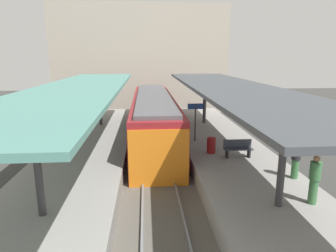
# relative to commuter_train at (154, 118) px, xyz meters

# --- Properties ---
(ground_plane) EXTENTS (80.00, 80.00, 0.00)m
(ground_plane) POSITION_rel_commuter_train_xyz_m (0.00, -6.32, -1.73)
(ground_plane) COLOR #383835
(platform_left) EXTENTS (4.40, 28.00, 1.00)m
(platform_left) POSITION_rel_commuter_train_xyz_m (-3.80, -6.32, -1.23)
(platform_left) COLOR gray
(platform_left) RESTS_ON ground_plane
(platform_right) EXTENTS (4.40, 28.00, 1.00)m
(platform_right) POSITION_rel_commuter_train_xyz_m (3.80, -6.32, -1.23)
(platform_right) COLOR gray
(platform_right) RESTS_ON ground_plane
(track_ballast) EXTENTS (3.20, 28.00, 0.20)m
(track_ballast) POSITION_rel_commuter_train_xyz_m (0.00, -6.32, -1.63)
(track_ballast) COLOR #59544C
(track_ballast) RESTS_ON ground_plane
(rail_near_side) EXTENTS (0.08, 28.00, 0.14)m
(rail_near_side) POSITION_rel_commuter_train_xyz_m (-0.72, -6.32, -1.46)
(rail_near_side) COLOR slate
(rail_near_side) RESTS_ON track_ballast
(rail_far_side) EXTENTS (0.08, 28.00, 0.14)m
(rail_far_side) POSITION_rel_commuter_train_xyz_m (0.72, -6.32, -1.46)
(rail_far_side) COLOR slate
(rail_far_side) RESTS_ON track_ballast
(commuter_train) EXTENTS (2.78, 15.51, 3.10)m
(commuter_train) POSITION_rel_commuter_train_xyz_m (0.00, 0.00, 0.00)
(commuter_train) COLOR maroon
(commuter_train) RESTS_ON track_ballast
(canopy_left) EXTENTS (4.18, 21.00, 3.39)m
(canopy_left) POSITION_rel_commuter_train_xyz_m (-3.80, -4.92, 2.54)
(canopy_left) COLOR #333335
(canopy_left) RESTS_ON platform_left
(canopy_right) EXTENTS (4.18, 21.00, 3.38)m
(canopy_right) POSITION_rel_commuter_train_xyz_m (3.80, -4.92, 2.53)
(canopy_right) COLOR #333335
(canopy_right) RESTS_ON platform_right
(platform_bench) EXTENTS (1.40, 0.41, 0.86)m
(platform_bench) POSITION_rel_commuter_train_xyz_m (3.93, -6.34, -0.26)
(platform_bench) COLOR black
(platform_bench) RESTS_ON platform_right
(platform_sign) EXTENTS (0.90, 0.08, 2.21)m
(platform_sign) POSITION_rel_commuter_train_xyz_m (2.31, -3.39, 0.90)
(platform_sign) COLOR #262628
(platform_sign) RESTS_ON platform_right
(litter_bin) EXTENTS (0.44, 0.44, 0.80)m
(litter_bin) POSITION_rel_commuter_train_xyz_m (2.78, -5.62, -0.33)
(litter_bin) COLOR maroon
(litter_bin) RESTS_ON platform_right
(passenger_near_bench) EXTENTS (0.36, 0.36, 1.69)m
(passenger_near_bench) POSITION_rel_commuter_train_xyz_m (4.99, -11.16, 0.15)
(passenger_near_bench) COLOR #386B3D
(passenger_near_bench) RESTS_ON platform_right
(passenger_mid_platform) EXTENTS (0.36, 0.36, 1.69)m
(passenger_mid_platform) POSITION_rel_commuter_train_xyz_m (5.44, -9.07, 0.15)
(passenger_mid_platform) COLOR #386B3D
(passenger_mid_platform) RESTS_ON platform_right
(station_building_backdrop) EXTENTS (18.00, 6.00, 11.00)m
(station_building_backdrop) POSITION_rel_commuter_train_xyz_m (-0.95, 13.68, 3.77)
(station_building_backdrop) COLOR #A89E8E
(station_building_backdrop) RESTS_ON ground_plane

